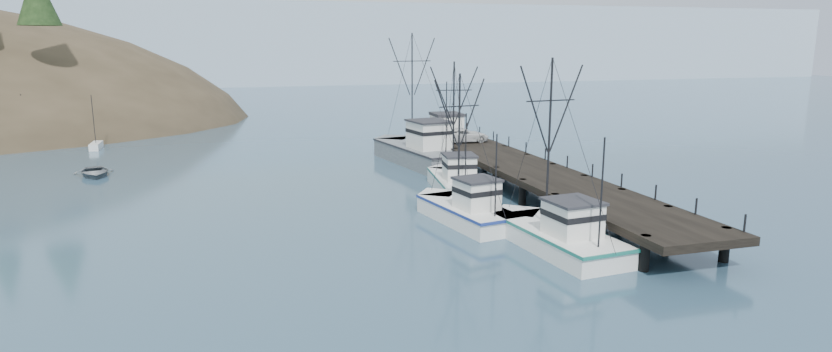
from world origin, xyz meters
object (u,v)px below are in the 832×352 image
Objects in this scene: work_vessel at (419,151)px; motorboat at (95,176)px; pier at (525,169)px; trawler_far at (455,181)px; trawler_mid at (465,210)px; pickup_truck at (464,135)px; trawler_near at (555,235)px; pier_shed at (447,126)px.

motorboat is at bearing 175.72° from work_vessel.
pier is 4.04× the size of trawler_far.
work_vessel is at bearing 86.88° from trawler_far.
pier is 5.94m from trawler_far.
trawler_far is at bearing 74.25° from trawler_mid.
motorboat is (-35.22, 2.69, -2.72)m from pickup_truck.
pickup_truck is (4.84, 28.46, 1.90)m from trawler_near.
pier is at bearing 70.77° from trawler_near.
pier is 13.47m from pickup_truck.
trawler_mid is 3.26× the size of pier_shed.
pier_shed is 2.73m from pickup_truck.
trawler_near reaches higher than pier.
pier_shed is (6.92, 23.90, 2.60)m from trawler_mid.
motorboat is (-29.84, 15.06, -0.82)m from trawler_far.
motorboat is (-27.27, 24.16, -0.82)m from trawler_mid.
work_vessel is 4.93m from pickup_truck.
trawler_near is 1.11× the size of trawler_mid.
trawler_near reaches higher than trawler_mid.
trawler_far is (-0.54, 16.09, 0.00)m from trawler_near.
trawler_mid reaches higher than pier_shed.
trawler_far is (2.57, 9.10, 0.00)m from trawler_mid.
trawler_near is at bearing -88.08° from trawler_far.
pier is 8.83× the size of motorboat.
pier_shed is at bearing 82.96° from trawler_near.
work_vessel is 3.12× the size of pickup_truck.
pier_shed reaches higher than motorboat.
work_vessel is (0.70, 12.77, 0.41)m from trawler_far.
trawler_near is 7.65m from trawler_mid.
pier is at bearing -84.85° from pier_shed.
trawler_near is 0.72× the size of work_vessel.
work_vessel is 4.72m from pier_shed.
work_vessel reaches higher than trawler_far.
work_vessel reaches higher than motorboat.
pickup_truck is 1.03× the size of motorboat.
trawler_mid is 22.12m from work_vessel.
pier is at bearing -10.35° from trawler_far.
trawler_mid is at bearing -136.06° from pier.
trawler_far is at bearing -106.39° from pier_shed.
pier is 2.74× the size of work_vessel.
trawler_mid is at bearing -53.81° from motorboat.
trawler_mid is at bearing -98.48° from work_vessel.
trawler_mid is 36.44m from motorboat.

